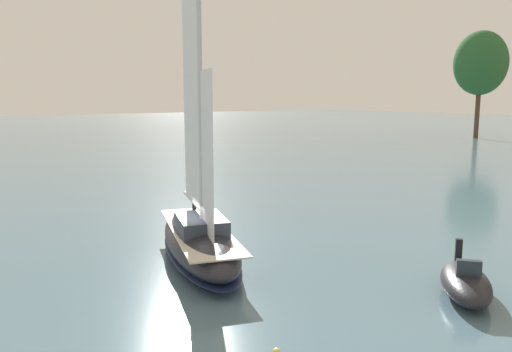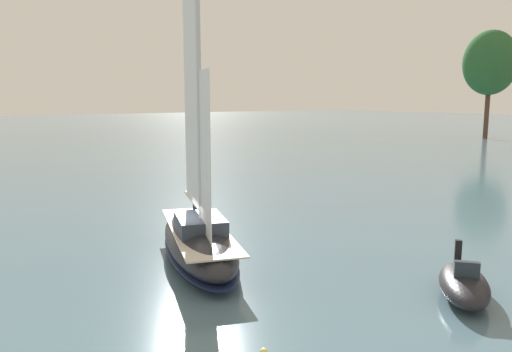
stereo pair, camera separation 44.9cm
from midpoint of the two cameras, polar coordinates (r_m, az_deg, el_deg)
name	(u,v)px [view 2 (the right image)]	position (r m, az deg, el deg)	size (l,w,h in m)	color
ground_plane	(199,259)	(21.84, -5.95, -9.42)	(400.00, 400.00, 0.00)	slate
tree_shore_center	(490,63)	(94.37, 25.32, 11.60)	(8.79, 8.79, 18.10)	#4C3828
sailboat_main	(199,235)	(21.52, -5.98, -6.76)	(10.01, 5.70, 13.27)	#232328
motor_tender	(464,284)	(19.07, 23.30, -11.30)	(3.79, 4.11, 1.54)	black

